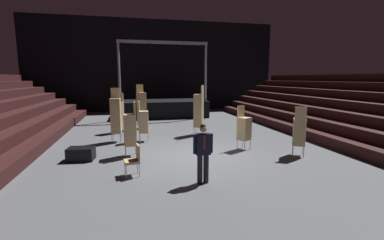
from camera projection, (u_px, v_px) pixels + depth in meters
ground_plane at (196, 157)px, 10.14m from camera, size 22.00×30.00×0.10m
arena_end_wall at (156, 66)px, 23.95m from camera, size 22.00×0.30×8.00m
bleacher_bank_right at (362, 107)px, 12.70m from camera, size 5.25×24.00×3.15m
stage_riser at (162, 108)px, 20.40m from camera, size 6.56×3.24×5.44m
man_with_tie at (203, 150)px, 7.37m from camera, size 0.57×0.24×1.69m
chair_stack_front_left at (244, 128)px, 10.94m from camera, size 0.60×0.60×1.79m
chair_stack_front_right at (142, 107)px, 15.41m from camera, size 0.57×0.57×2.56m
chair_stack_mid_left at (143, 121)px, 12.34m from camera, size 0.48×0.48×1.88m
chair_stack_mid_right at (130, 129)px, 9.99m from camera, size 0.47×0.47×2.05m
chair_stack_mid_centre at (118, 113)px, 14.30m from camera, size 0.61×0.61×2.14m
chair_stack_rear_left at (199, 110)px, 13.74m from camera, size 0.60×0.60×2.56m
chair_stack_rear_right at (299, 131)px, 10.04m from camera, size 0.60×0.60×1.88m
chair_stack_rear_centre at (116, 115)px, 12.20m from camera, size 0.48×0.48×2.48m
equipment_road_case at (81, 154)px, 9.57m from camera, size 0.97×0.71×0.46m
loose_chair_near_man at (134, 158)px, 8.03m from camera, size 0.49×0.49×0.95m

